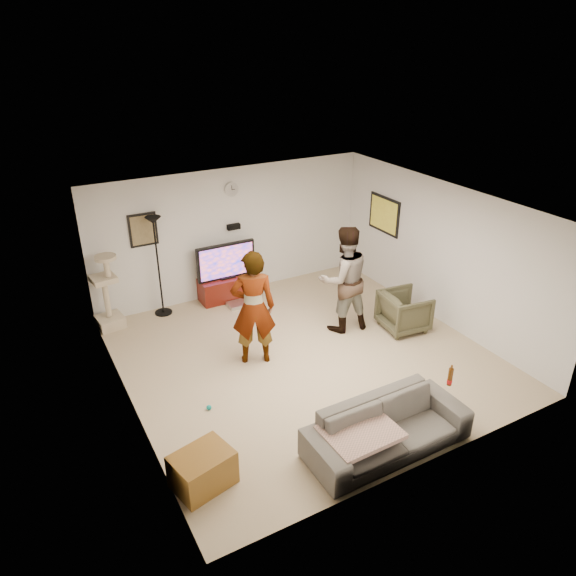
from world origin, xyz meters
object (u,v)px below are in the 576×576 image
tv (226,261)px  cat_tree (105,292)px  tv_stand (227,288)px  beer_bottle (450,377)px  side_table (203,470)px  sofa (387,428)px  person_left (253,308)px  armchair (404,311)px  person_right (344,279)px  floor_lamp (158,267)px

tv → cat_tree: cat_tree is taller
tv_stand → beer_bottle: beer_bottle is taller
tv_stand → side_table: tv_stand is taller
tv_stand → beer_bottle: size_ratio=4.35×
sofa → tv: bearing=91.1°
cat_tree → side_table: size_ratio=2.05×
person_left → sofa: (0.58, -2.60, -0.63)m
tv → cat_tree: size_ratio=0.84×
tv_stand → person_left: size_ratio=0.58×
beer_bottle → armchair: beer_bottle is taller
person_right → beer_bottle: person_right is taller
person_left → floor_lamp: bearing=-48.9°
beer_bottle → side_table: bearing=170.5°
floor_lamp → person_right: person_right is taller
armchair → tv: bearing=47.9°
tv_stand → floor_lamp: (-1.29, 0.03, 0.71)m
person_left → tv_stand: bearing=-81.2°
tv_stand → sofa: size_ratio=0.51×
person_right → beer_bottle: bearing=92.4°
tv_stand → cat_tree: 2.31m
sofa → side_table: 2.30m
beer_bottle → side_table: beer_bottle is taller
person_right → floor_lamp: bearing=-31.1°
sofa → beer_bottle: beer_bottle is taller
cat_tree → beer_bottle: 5.84m
sofa → armchair: size_ratio=2.80×
tv_stand → side_table: 4.77m
floor_lamp → cat_tree: bearing=-177.8°
tv → cat_tree: (-2.26, -0.01, -0.11)m
armchair → side_table: armchair is taller
floor_lamp → sofa: (1.40, -4.83, -0.63)m
person_left → armchair: size_ratio=2.48×
person_left → side_table: bearing=72.3°
tv_stand → cat_tree: cat_tree is taller
person_left → side_table: 2.74m
tv → sofa: 4.83m
person_left → armchair: person_left is taller
tv_stand → side_table: size_ratio=1.63×
beer_bottle → person_right: bearing=85.2°
cat_tree → side_table: bearing=-88.3°
sofa → side_table: (-2.24, 0.54, -0.09)m
person_right → beer_bottle: 2.79m
person_right → armchair: person_right is taller
tv → person_left: size_ratio=0.62×
tv_stand → beer_bottle: bearing=-77.3°
cat_tree → person_left: person_left is taller
person_left → side_table: (-1.66, -2.06, -0.72)m
floor_lamp → person_right: 3.31m
floor_lamp → sofa: bearing=-73.9°
person_left → side_table: person_left is taller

